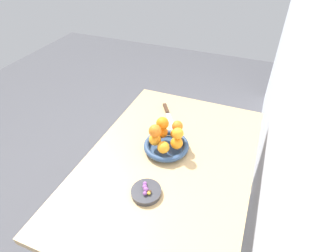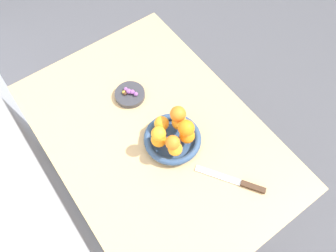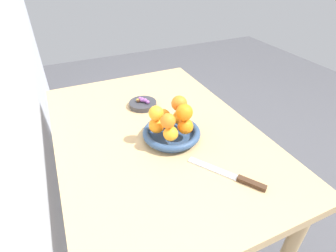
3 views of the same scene
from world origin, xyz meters
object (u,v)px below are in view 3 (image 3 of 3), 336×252
(orange_7, at_px, (184,112))
(candy_ball_3, at_px, (145,100))
(candy_dish, at_px, (143,104))
(candy_ball_5, at_px, (142,100))
(orange_1, at_px, (171,134))
(orange_4, at_px, (163,116))
(dining_table, at_px, (156,148))
(orange_6, at_px, (156,113))
(orange_2, at_px, (185,126))
(orange_3, at_px, (180,117))
(orange_0, at_px, (157,125))
(knife, at_px, (232,176))
(candy_ball_2, at_px, (140,99))
(fruit_bowl, at_px, (171,134))
(candy_ball_1, at_px, (138,100))
(candy_ball_4, at_px, (148,102))
(orange_5, at_px, (169,121))
(orange_8, at_px, (179,103))
(candy_ball_0, at_px, (138,101))

(orange_7, bearing_deg, candy_ball_3, 7.85)
(candy_dish, xyz_separation_m, candy_ball_5, (0.00, 0.00, 0.02))
(orange_1, bearing_deg, orange_4, -10.21)
(dining_table, distance_m, orange_6, 0.22)
(orange_2, xyz_separation_m, orange_3, (0.06, -0.01, 0.00))
(orange_3, bearing_deg, orange_4, 58.46)
(orange_0, bearing_deg, candy_dish, -8.04)
(knife, bearing_deg, candy_ball_2, 11.48)
(candy_ball_5, bearing_deg, fruit_bowl, -176.04)
(candy_ball_1, distance_m, candy_ball_4, 0.05)
(orange_5, bearing_deg, candy_ball_2, -1.81)
(orange_8, xyz_separation_m, candy_ball_2, (0.27, 0.07, -0.10))
(candy_ball_1, height_order, knife, candy_ball_1)
(orange_1, distance_m, orange_5, 0.05)
(candy_ball_1, bearing_deg, fruit_bowl, -172.87)
(orange_2, relative_size, candy_ball_2, 3.39)
(orange_6, bearing_deg, orange_3, -80.06)
(candy_ball_4, relative_size, knife, 0.08)
(orange_7, relative_size, candy_ball_5, 2.77)
(orange_0, relative_size, candy_ball_3, 2.89)
(candy_dish, height_order, orange_5, orange_5)
(orange_3, distance_m, orange_6, 0.12)
(candy_dish, bearing_deg, orange_6, 171.52)
(dining_table, height_order, knife, knife)
(orange_6, relative_size, candy_ball_4, 3.07)
(candy_ball_0, bearing_deg, knife, -166.82)
(orange_6, height_order, candy_ball_5, orange_6)
(dining_table, distance_m, orange_0, 0.17)
(candy_dish, height_order, candy_ball_4, candy_ball_4)
(orange_4, bearing_deg, orange_2, -154.66)
(candy_ball_2, distance_m, knife, 0.57)
(orange_0, height_order, orange_8, orange_8)
(orange_1, height_order, orange_6, orange_6)
(orange_2, xyz_separation_m, orange_8, (0.07, -0.01, 0.06))
(knife, bearing_deg, orange_0, 27.97)
(candy_ball_1, distance_m, candy_ball_5, 0.02)
(orange_0, distance_m, candy_ball_0, 0.27)
(orange_0, distance_m, orange_1, 0.07)
(candy_ball_0, bearing_deg, candy_ball_4, -130.22)
(candy_dish, height_order, orange_6, orange_6)
(fruit_bowl, bearing_deg, knife, -161.10)
(orange_8, distance_m, candy_ball_3, 0.26)
(fruit_bowl, relative_size, candy_ball_3, 10.86)
(orange_5, relative_size, candy_ball_0, 3.73)
(candy_ball_4, height_order, knife, candy_ball_4)
(orange_1, xyz_separation_m, candy_ball_3, (0.32, -0.02, -0.03))
(dining_table, height_order, orange_6, orange_6)
(orange_4, bearing_deg, candy_ball_2, 3.47)
(orange_4, bearing_deg, orange_3, -121.54)
(orange_5, bearing_deg, fruit_bowl, -34.01)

